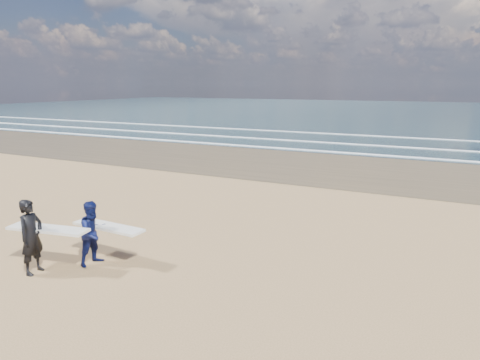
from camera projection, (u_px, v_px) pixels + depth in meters
The scene contains 2 objects.
surfer_near at pixel (33, 236), 10.91m from camera, with size 2.26×1.21×1.96m.
surfer_far at pixel (95, 232), 11.49m from camera, with size 2.22×1.12×1.76m.
Camera 1 is at (8.10, -7.15, 4.79)m, focal length 32.00 mm.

